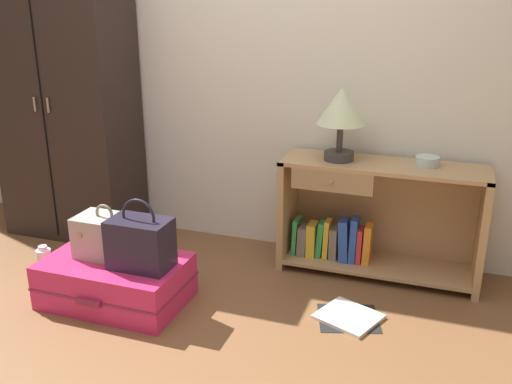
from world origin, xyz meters
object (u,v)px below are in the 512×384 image
Objects in this scene: wardrobe at (65,99)px; suitcase_large at (116,281)px; table_lamp at (341,111)px; train_case at (106,236)px; bowl at (427,161)px; bookshelf at (371,219)px; open_book_on_floor at (348,317)px; bottle at (45,264)px; handbag at (140,243)px.

wardrobe is 2.47× the size of suitcase_large.
suitcase_large is at bearing -142.00° from table_lamp.
train_case is (0.74, -0.73, -0.57)m from wardrobe.
table_lamp is 0.55m from bowl.
train_case is at bearing -44.64° from wardrobe.
bookshelf is 0.67m from open_book_on_floor.
train_case is 1.34m from open_book_on_floor.
table_lamp is 1.45m from train_case.
table_lamp reaches higher than bottle.
bookshelf is at bearing 34.00° from suitcase_large.
suitcase_large is 2.02× the size of handbag.
bookshelf is 0.66m from table_lamp.
train_case is (-1.08, -0.76, -0.60)m from table_lamp.
handbag is 1.13m from open_book_on_floor.
bookshelf reaches higher than suitcase_large.
wardrobe is 2.28m from open_book_on_floor.
wardrobe is at bearing 135.36° from train_case.
bowl reaches higher than open_book_on_floor.
open_book_on_floor is at bearing 5.76° from bottle.
bowl reaches higher than bookshelf.
suitcase_large is 3.44× the size of bottle.
table_lamp is 1.91m from bottle.
bookshelf is at bearing 38.91° from handbag.
wardrobe is at bearing 111.91° from bottle.
bookshelf is (2.02, 0.06, -0.60)m from wardrobe.
train_case is at bearing -148.54° from bookshelf.
bookshelf is 8.79× the size of bowl.
bowl is 0.17× the size of suitcase_large.
wardrobe is 2.31m from bowl.
bowl is 1.61m from handbag.
wardrobe is 2.11m from bookshelf.
handbag is at bearing -13.23° from train_case.
bowl is at bearing 1.90° from wardrobe.
suitcase_large reaches higher than bottle.
bookshelf is 3.09× the size of open_book_on_floor.
wardrobe reaches higher than handbag.
handbag reaches higher than train_case.
bookshelf is at bearing 89.37° from open_book_on_floor.
table_lamp is (-0.20, -0.03, 0.63)m from bookshelf.
wardrobe is at bearing -178.10° from bowl.
bottle is 1.74m from open_book_on_floor.
bottle is (0.28, -0.70, -0.83)m from wardrobe.
suitcase_large is 0.52m from bottle.
handbag is (0.24, -0.06, 0.02)m from train_case.
bottle is at bearing -156.39° from bookshelf.
suitcase_large is 0.25m from train_case.
bottle is at bearing 172.88° from suitcase_large.
bookshelf reaches higher than bottle.
table_lamp is 1.11× the size of handbag.
bowl is (0.28, 0.02, 0.37)m from bookshelf.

